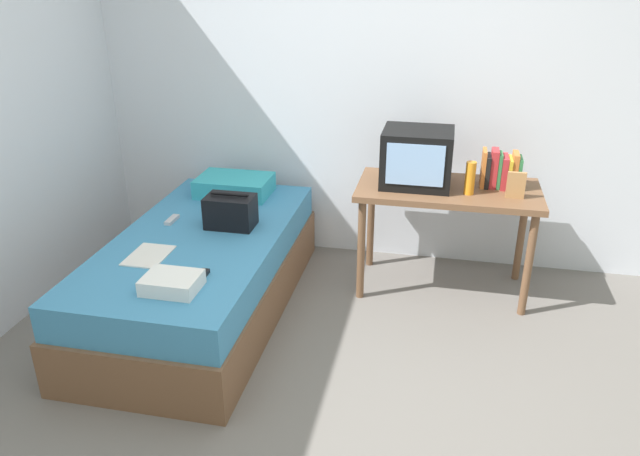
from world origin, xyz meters
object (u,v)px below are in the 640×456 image
(water_bottle, at_px, (470,178))
(pillow, at_px, (235,186))
(remote_dark, at_px, (201,277))
(remote_silver, at_px, (172,220))
(desk, at_px, (447,201))
(tv, at_px, (417,157))
(handbag, at_px, (231,211))
(bed, at_px, (203,274))
(folded_towel, at_px, (172,283))
(magazine, at_px, (149,255))
(picture_frame, at_px, (516,185))
(book_row, at_px, (501,170))

(water_bottle, relative_size, pillow, 0.40)
(remote_dark, distance_m, remote_silver, 0.83)
(desk, distance_m, remote_silver, 1.78)
(tv, bearing_deg, handbag, -157.74)
(bed, distance_m, water_bottle, 1.77)
(pillow, distance_m, remote_silver, 0.61)
(water_bottle, xyz_separation_m, remote_dark, (-1.37, -1.03, -0.30))
(remote_silver, relative_size, folded_towel, 0.51)
(bed, height_order, magazine, magazine)
(picture_frame, xyz_separation_m, remote_silver, (-2.12, -0.33, -0.28))
(book_row, bearing_deg, remote_dark, -142.38)
(water_bottle, bearing_deg, magazine, -154.47)
(folded_towel, bearing_deg, magazine, 132.07)
(tv, distance_m, water_bottle, 0.36)
(bed, xyz_separation_m, water_bottle, (1.59, 0.51, 0.58))
(water_bottle, xyz_separation_m, book_row, (0.19, 0.17, 0.01))
(water_bottle, distance_m, book_row, 0.26)
(picture_frame, distance_m, remote_dark, 1.95)
(water_bottle, bearing_deg, desk, 141.26)
(book_row, xyz_separation_m, pillow, (-1.81, 0.04, -0.25))
(tv, height_order, remote_silver, tv)
(desk, bearing_deg, folded_towel, -136.64)
(handbag, bearing_deg, bed, -131.26)
(desk, bearing_deg, tv, 176.36)
(tv, height_order, magazine, tv)
(bed, xyz_separation_m, folded_towel, (0.13, -0.66, 0.31))
(book_row, height_order, pillow, book_row)
(bed, xyz_separation_m, desk, (1.47, 0.61, 0.38))
(water_bottle, relative_size, remote_dark, 1.33)
(book_row, distance_m, handbag, 1.73)
(bed, height_order, handbag, handbag)
(remote_dark, bearing_deg, tv, 47.86)
(handbag, relative_size, remote_dark, 1.92)
(tv, bearing_deg, desk, -3.64)
(desk, distance_m, tv, 0.35)
(bed, height_order, book_row, book_row)
(pillow, bearing_deg, folded_towel, -83.87)
(bed, bearing_deg, remote_dark, -66.87)
(bed, bearing_deg, folded_towel, -79.17)
(bed, height_order, tv, tv)
(remote_dark, bearing_deg, water_bottle, 36.93)
(pillow, distance_m, handbag, 0.58)
(desk, relative_size, folded_towel, 4.14)
(picture_frame, xyz_separation_m, remote_dark, (-1.64, -1.01, -0.28))
(book_row, xyz_separation_m, remote_dark, (-1.56, -1.20, -0.30))
(bed, bearing_deg, book_row, 20.95)
(pillow, distance_m, folded_towel, 1.39)
(magazine, bearing_deg, handbag, 57.64)
(folded_towel, bearing_deg, desk, 43.36)
(book_row, height_order, folded_towel, book_row)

